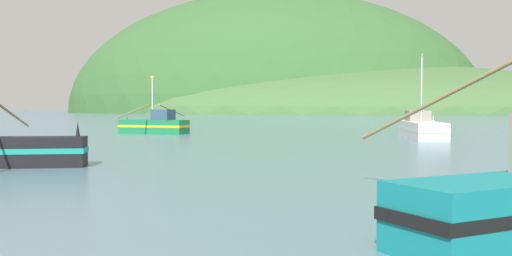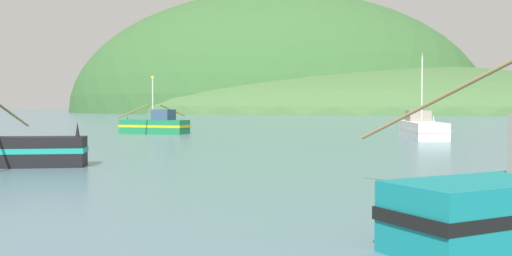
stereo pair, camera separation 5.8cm
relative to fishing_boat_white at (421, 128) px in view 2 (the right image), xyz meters
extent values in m
ellipsoid|color=#386633|center=(-66.23, 186.07, -0.86)|extent=(174.50, 139.60, 99.48)
ellipsoid|color=#47703D|center=(-34.00, 189.15, -0.86)|extent=(208.16, 166.53, 38.69)
cube|color=white|center=(0.04, -0.19, -0.14)|extent=(4.58, 11.32, 1.44)
cube|color=white|center=(0.04, -0.19, -0.07)|extent=(4.63, 11.43, 0.26)
cone|color=white|center=(1.03, -5.18, 0.93)|extent=(0.24, 0.24, 0.70)
cube|color=gray|center=(-0.34, 1.72, 1.06)|extent=(2.41, 3.29, 0.96)
cylinder|color=silver|center=(0.01, -0.03, 3.44)|extent=(0.12, 0.12, 5.73)
cube|color=white|center=(0.01, -0.03, 6.43)|extent=(0.10, 0.36, 0.20)
cone|color=black|center=(-14.87, -29.62, 0.88)|extent=(0.27, 0.27, 0.70)
cylinder|color=#997F4C|center=(-19.85, -27.91, 1.46)|extent=(2.52, 5.23, 1.37)
cylinder|color=#997F4C|center=(1.43, -34.91, 2.28)|extent=(5.60, 5.66, 3.02)
cube|color=#197A47|center=(-26.02, 0.04, -0.16)|extent=(6.94, 2.62, 1.39)
cube|color=gold|center=(-26.02, 0.04, -0.09)|extent=(7.01, 2.65, 0.25)
cone|color=#197A47|center=(-29.17, 0.16, 0.88)|extent=(0.21, 0.21, 0.70)
cube|color=#334C6B|center=(-24.97, 0.00, 1.06)|extent=(1.91, 1.95, 1.05)
cylinder|color=silver|center=(-26.18, 0.05, 2.65)|extent=(0.12, 0.12, 4.23)
cube|color=gold|center=(-26.18, 0.05, 4.88)|extent=(0.36, 0.04, 0.20)
cylinder|color=#997F4C|center=(-26.17, -3.95, 1.44)|extent=(0.33, 5.64, 1.32)
cylinder|color=#997F4C|center=(-25.87, 4.03, 1.44)|extent=(0.33, 5.64, 1.32)
camera|label=1|loc=(1.12, -53.27, 1.99)|focal=40.96mm
camera|label=2|loc=(1.18, -53.25, 1.99)|focal=40.96mm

